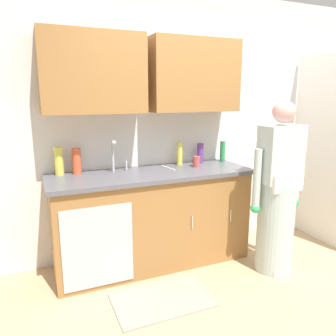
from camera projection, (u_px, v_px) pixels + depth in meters
ground_plane at (237, 285)px, 2.94m from camera, size 9.00×9.00×0.00m
kitchen_wall_with_uppers at (178, 113)px, 3.46m from camera, size 4.80×0.44×2.70m
closet_door_panel at (331, 152)px, 3.62m from camera, size 0.04×1.10×2.10m
counter_cabinet at (152, 220)px, 3.26m from camera, size 1.90×0.62×0.90m
countertop at (152, 174)px, 3.16m from camera, size 1.96×0.66×0.04m
sink at (121, 176)px, 3.05m from camera, size 0.50×0.36×0.35m
person_at_sink at (277, 201)px, 3.06m from camera, size 0.55×0.34×1.62m
floor_mat at (162, 300)px, 2.71m from camera, size 0.80×0.50×0.01m
bottle_dish_liquid at (223, 152)px, 3.62m from camera, size 0.06×0.06×0.23m
bottle_water_short at (77, 161)px, 3.06m from camera, size 0.08×0.08×0.24m
bottle_water_tall at (200, 153)px, 3.56m from camera, size 0.07×0.07×0.21m
bottle_soap at (180, 153)px, 3.44m from camera, size 0.06×0.06×0.25m
bottle_cleaner_spray at (59, 161)px, 3.00m from camera, size 0.08×0.08×0.26m
cup_by_sink at (196, 162)px, 3.37m from camera, size 0.08×0.08×0.11m
knife_on_counter at (168, 168)px, 3.32m from camera, size 0.07×0.24×0.01m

